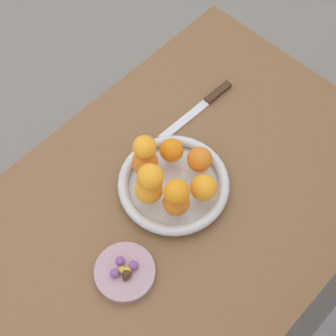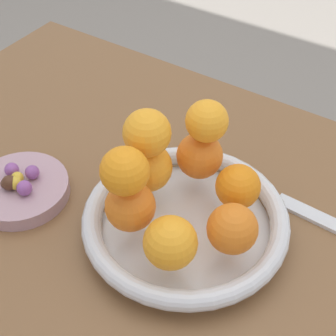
{
  "view_description": "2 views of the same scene",
  "coord_description": "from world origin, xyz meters",
  "px_view_note": "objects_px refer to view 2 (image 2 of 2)",
  "views": [
    {
      "loc": [
        0.42,
        0.35,
        1.89
      ],
      "look_at": [
        0.01,
        -0.04,
        0.87
      ],
      "focal_mm": 55.0,
      "sensor_mm": 36.0,
      "label": 1
    },
    {
      "loc": [
        -0.23,
        0.35,
        1.28
      ],
      "look_at": [
        0.03,
        -0.05,
        0.83
      ],
      "focal_mm": 55.0,
      "sensor_mm": 36.0,
      "label": 2
    }
  ],
  "objects_px": {
    "fruit_bowl": "(185,221)",
    "candy_ball_0": "(17,178)",
    "candy_ball_1": "(5,184)",
    "candy_ball_5": "(32,172)",
    "orange_4": "(130,206)",
    "orange_7": "(147,133)",
    "candy_dish": "(21,189)",
    "candy_ball_6": "(9,183)",
    "orange_8": "(125,171)",
    "candy_ball_4": "(24,188)",
    "orange_1": "(238,187)",
    "orange_2": "(200,156)",
    "orange_0": "(232,229)",
    "orange_3": "(148,167)",
    "orange_6": "(207,121)",
    "candy_ball_3": "(12,170)",
    "candy_ball_2": "(15,183)",
    "orange_5": "(170,243)",
    "dining_table": "(167,286)"
  },
  "relations": [
    {
      "from": "fruit_bowl",
      "to": "candy_ball_0",
      "type": "bearing_deg",
      "value": 15.96
    },
    {
      "from": "candy_ball_1",
      "to": "candy_ball_5",
      "type": "bearing_deg",
      "value": -117.35
    },
    {
      "from": "orange_4",
      "to": "orange_7",
      "type": "bearing_deg",
      "value": -75.12
    },
    {
      "from": "candy_dish",
      "to": "candy_ball_6",
      "type": "height_order",
      "value": "candy_ball_6"
    },
    {
      "from": "orange_7",
      "to": "orange_8",
      "type": "xyz_separation_m",
      "value": [
        -0.01,
        0.07,
        -0.0
      ]
    },
    {
      "from": "candy_ball_5",
      "to": "candy_ball_4",
      "type": "bearing_deg",
      "value": 114.71
    },
    {
      "from": "candy_ball_4",
      "to": "orange_1",
      "type": "bearing_deg",
      "value": -153.53
    },
    {
      "from": "fruit_bowl",
      "to": "orange_2",
      "type": "relative_size",
      "value": 4.28
    },
    {
      "from": "fruit_bowl",
      "to": "orange_0",
      "type": "bearing_deg",
      "value": 167.8
    },
    {
      "from": "orange_3",
      "to": "candy_ball_5",
      "type": "distance_m",
      "value": 0.18
    },
    {
      "from": "candy_ball_1",
      "to": "orange_4",
      "type": "bearing_deg",
      "value": -171.1
    },
    {
      "from": "orange_6",
      "to": "candy_ball_1",
      "type": "distance_m",
      "value": 0.3
    },
    {
      "from": "orange_2",
      "to": "candy_ball_6",
      "type": "relative_size",
      "value": 2.93
    },
    {
      "from": "candy_dish",
      "to": "orange_1",
      "type": "distance_m",
      "value": 0.31
    },
    {
      "from": "candy_ball_5",
      "to": "candy_ball_3",
      "type": "bearing_deg",
      "value": 23.05
    },
    {
      "from": "orange_0",
      "to": "candy_ball_0",
      "type": "bearing_deg",
      "value": 9.48
    },
    {
      "from": "candy_ball_5",
      "to": "candy_ball_2",
      "type": "bearing_deg",
      "value": 79.78
    },
    {
      "from": "orange_6",
      "to": "orange_1",
      "type": "bearing_deg",
      "value": 158.68
    },
    {
      "from": "candy_ball_0",
      "to": "candy_ball_6",
      "type": "bearing_deg",
      "value": 87.01
    },
    {
      "from": "candy_ball_0",
      "to": "orange_5",
      "type": "bearing_deg",
      "value": 178.66
    },
    {
      "from": "candy_ball_0",
      "to": "candy_ball_5",
      "type": "bearing_deg",
      "value": -119.22
    },
    {
      "from": "orange_6",
      "to": "orange_5",
      "type": "bearing_deg",
      "value": 105.39
    },
    {
      "from": "orange_7",
      "to": "candy_ball_2",
      "type": "xyz_separation_m",
      "value": [
        0.17,
        0.09,
        -0.11
      ]
    },
    {
      "from": "orange_7",
      "to": "candy_ball_4",
      "type": "distance_m",
      "value": 0.2
    },
    {
      "from": "orange_1",
      "to": "orange_8",
      "type": "distance_m",
      "value": 0.16
    },
    {
      "from": "candy_ball_0",
      "to": "candy_ball_2",
      "type": "height_order",
      "value": "candy_ball_2"
    },
    {
      "from": "orange_3",
      "to": "fruit_bowl",
      "type": "bearing_deg",
      "value": 167.8
    },
    {
      "from": "orange_6",
      "to": "orange_8",
      "type": "height_order",
      "value": "orange_8"
    },
    {
      "from": "orange_0",
      "to": "orange_2",
      "type": "distance_m",
      "value": 0.13
    },
    {
      "from": "orange_5",
      "to": "orange_6",
      "type": "height_order",
      "value": "orange_6"
    },
    {
      "from": "dining_table",
      "to": "candy_dish",
      "type": "height_order",
      "value": "candy_dish"
    },
    {
      "from": "candy_ball_3",
      "to": "candy_ball_4",
      "type": "relative_size",
      "value": 0.96
    },
    {
      "from": "fruit_bowl",
      "to": "orange_3",
      "type": "height_order",
      "value": "orange_3"
    },
    {
      "from": "orange_2",
      "to": "candy_ball_6",
      "type": "bearing_deg",
      "value": 35.87
    },
    {
      "from": "candy_ball_3",
      "to": "fruit_bowl",
      "type": "bearing_deg",
      "value": -166.56
    },
    {
      "from": "orange_0",
      "to": "orange_8",
      "type": "height_order",
      "value": "orange_8"
    },
    {
      "from": "orange_6",
      "to": "fruit_bowl",
      "type": "bearing_deg",
      "value": 102.99
    },
    {
      "from": "dining_table",
      "to": "candy_ball_2",
      "type": "xyz_separation_m",
      "value": [
        0.23,
        0.04,
        0.12
      ]
    },
    {
      "from": "candy_dish",
      "to": "orange_7",
      "type": "height_order",
      "value": "orange_7"
    },
    {
      "from": "orange_1",
      "to": "candy_ball_5",
      "type": "bearing_deg",
      "value": 20.14
    },
    {
      "from": "candy_ball_2",
      "to": "candy_dish",
      "type": "bearing_deg",
      "value": -71.44
    },
    {
      "from": "orange_6",
      "to": "candy_ball_6",
      "type": "xyz_separation_m",
      "value": [
        0.22,
        0.16,
        -0.1
      ]
    },
    {
      "from": "dining_table",
      "to": "candy_ball_2",
      "type": "bearing_deg",
      "value": 10.03
    },
    {
      "from": "candy_ball_1",
      "to": "candy_ball_0",
      "type": "bearing_deg",
      "value": -115.07
    },
    {
      "from": "candy_ball_2",
      "to": "candy_ball_4",
      "type": "relative_size",
      "value": 0.9
    },
    {
      "from": "candy_ball_3",
      "to": "candy_ball_0",
      "type": "bearing_deg",
      "value": 158.76
    },
    {
      "from": "candy_ball_6",
      "to": "dining_table",
      "type": "bearing_deg",
      "value": -169.05
    },
    {
      "from": "dining_table",
      "to": "orange_5",
      "type": "height_order",
      "value": "orange_5"
    },
    {
      "from": "orange_3",
      "to": "candy_ball_3",
      "type": "relative_size",
      "value": 3.2
    },
    {
      "from": "candy_ball_5",
      "to": "candy_dish",
      "type": "bearing_deg",
      "value": 70.4
    }
  ]
}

